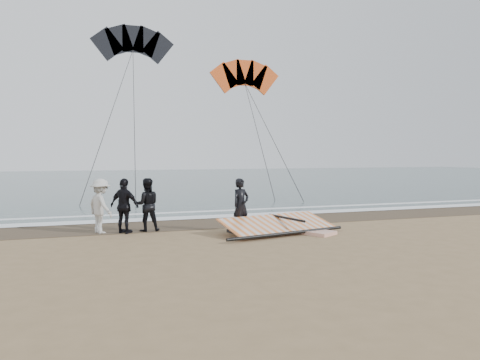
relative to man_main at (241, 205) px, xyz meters
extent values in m
plane|color=#8C704C|center=(0.86, -2.39, -0.84)|extent=(120.00, 120.00, 0.00)
cube|color=#233838|center=(0.86, 30.61, -0.83)|extent=(120.00, 54.00, 0.02)
cube|color=#4C3D2B|center=(0.86, 2.11, -0.84)|extent=(120.00, 2.80, 0.01)
cube|color=white|center=(0.86, 3.51, -0.82)|extent=(120.00, 0.90, 0.01)
cube|color=white|center=(0.86, 5.21, -0.82)|extent=(120.00, 0.45, 0.01)
imported|color=black|center=(0.00, 0.00, 0.00)|extent=(0.72, 0.61, 1.69)
cube|color=silver|center=(1.63, -0.50, -0.79)|extent=(1.97, 2.70, 0.11)
cube|color=beige|center=(2.12, 1.60, -0.79)|extent=(1.48, 2.46, 0.10)
imported|color=black|center=(-2.82, 1.01, 0.00)|extent=(0.84, 0.66, 1.69)
imported|color=black|center=(-3.52, 0.81, 0.01)|extent=(1.03, 0.97, 1.71)
imported|color=silver|center=(-4.22, 1.11, 0.00)|extent=(1.08, 1.26, 1.69)
cube|color=black|center=(0.80, 0.00, -0.80)|extent=(2.54, 1.12, 0.10)
cube|color=orange|center=(1.00, -0.60, -0.54)|extent=(3.83, 2.16, 0.38)
cylinder|color=black|center=(1.00, -1.38, -0.73)|extent=(4.10, 1.02, 0.10)
cylinder|color=black|center=(1.30, -0.60, -0.39)|extent=(0.47, 1.78, 0.08)
cylinder|color=#262626|center=(6.22, 14.93, 3.21)|extent=(0.04, 0.04, 15.43)
cylinder|color=#262626|center=(6.76, 14.33, 3.21)|extent=(0.04, 0.04, 16.29)
cylinder|color=#262626|center=(-2.87, 15.86, 4.35)|extent=(0.04, 0.04, 17.43)
cylinder|color=#262626|center=(-1.53, 16.32, 4.35)|extent=(0.04, 0.04, 16.31)
camera|label=1|loc=(-4.77, -13.91, 1.62)|focal=35.00mm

